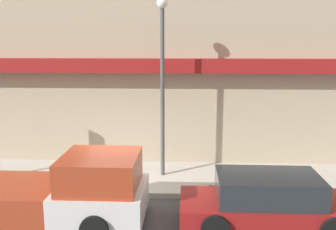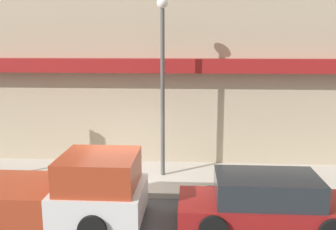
{
  "view_description": "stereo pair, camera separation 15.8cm",
  "coord_description": "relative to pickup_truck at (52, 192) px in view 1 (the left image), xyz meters",
  "views": [
    {
      "loc": [
        1.8,
        -10.72,
        4.7
      ],
      "look_at": [
        1.2,
        1.24,
        2.38
      ],
      "focal_mm": 40.0,
      "sensor_mm": 36.0,
      "label": 1
    },
    {
      "loc": [
        1.95,
        -10.71,
        4.7
      ],
      "look_at": [
        1.2,
        1.24,
        2.38
      ],
      "focal_mm": 40.0,
      "sensor_mm": 36.0,
      "label": 2
    }
  ],
  "objects": [
    {
      "name": "ground_plane",
      "position": [
        1.72,
        1.58,
        -0.81
      ],
      "size": [
        80.0,
        80.0,
        0.0
      ],
      "primitive_type": "plane",
      "color": "#424244"
    },
    {
      "name": "parked_car",
      "position": [
        5.62,
        -0.0,
        -0.12
      ],
      "size": [
        4.48,
        1.97,
        1.4
      ],
      "rotation": [
        0.0,
        0.0,
        -0.02
      ],
      "color": "maroon",
      "rests_on": "ground"
    },
    {
      "name": "pickup_truck",
      "position": [
        0.0,
        0.0,
        0.0
      ],
      "size": [
        5.75,
        2.32,
        1.85
      ],
      "rotation": [
        0.0,
        0.0,
        -0.0
      ],
      "color": "silver",
      "rests_on": "ground"
    },
    {
      "name": "fire_hydrant",
      "position": [
        5.54,
        2.13,
        -0.34
      ],
      "size": [
        0.19,
        0.19,
        0.58
      ],
      "color": "#196633",
      "rests_on": "sidewalk"
    },
    {
      "name": "street_lamp",
      "position": [
        2.72,
        3.23,
        3.05
      ],
      "size": [
        0.36,
        0.36,
        5.94
      ],
      "color": "#4C4C4C",
      "rests_on": "sidewalk"
    },
    {
      "name": "sidewalk",
      "position": [
        1.72,
        3.13,
        -0.72
      ],
      "size": [
        36.0,
        3.09,
        0.18
      ],
      "color": "#B7B2A8",
      "rests_on": "ground"
    },
    {
      "name": "building",
      "position": [
        1.71,
        6.16,
        4.76
      ],
      "size": [
        19.8,
        3.8,
        11.17
      ],
      "color": "tan",
      "rests_on": "ground"
    }
  ]
}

